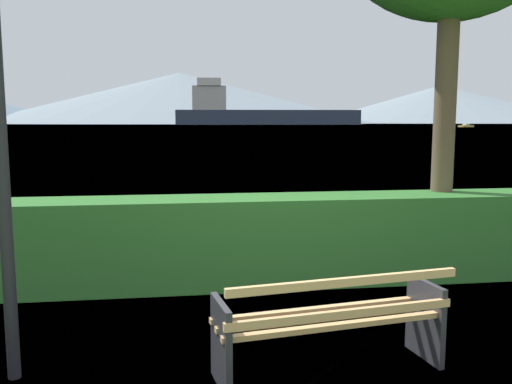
# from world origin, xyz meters

# --- Properties ---
(ground_plane) EXTENTS (1400.00, 1400.00, 0.00)m
(ground_plane) POSITION_xyz_m (0.00, 0.00, 0.00)
(ground_plane) COLOR #567A38
(water_surface) EXTENTS (620.00, 620.00, 0.00)m
(water_surface) POSITION_xyz_m (0.00, 308.66, 0.00)
(water_surface) COLOR #6B8EA3
(water_surface) RESTS_ON ground_plane
(park_bench) EXTENTS (1.94, 0.86, 0.87)m
(park_bench) POSITION_xyz_m (0.01, -0.06, 0.43)
(park_bench) COLOR tan
(park_bench) RESTS_ON ground_plane
(hedge_row) EXTENTS (12.55, 0.79, 1.09)m
(hedge_row) POSITION_xyz_m (0.00, 2.49, 0.55)
(hedge_row) COLOR #2D6B28
(hedge_row) RESTS_ON ground_plane
(cargo_ship_large) EXTENTS (108.08, 22.85, 26.48)m
(cargo_ship_large) POSITION_xyz_m (42.37, 315.43, 7.40)
(cargo_ship_large) COLOR #2D384C
(cargo_ship_large) RESTS_ON water_surface
(tender_far) EXTENTS (6.61, 4.79, 1.16)m
(tender_far) POSITION_xyz_m (97.72, 174.54, 0.42)
(tender_far) COLOR gold
(tender_far) RESTS_ON water_surface
(distant_hills) EXTENTS (884.35, 387.73, 49.91)m
(distant_hills) POSITION_xyz_m (-40.53, 549.56, 23.37)
(distant_hills) COLOR slate
(distant_hills) RESTS_ON ground_plane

